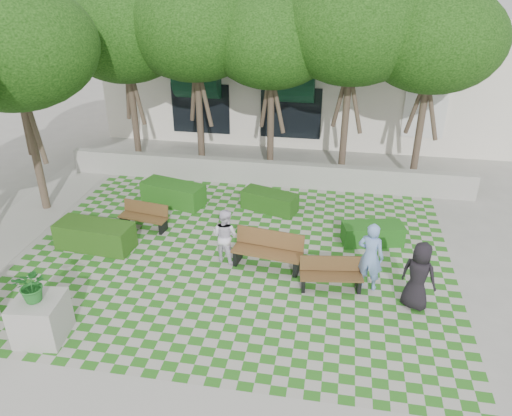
% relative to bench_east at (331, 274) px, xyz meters
% --- Properties ---
extents(ground, '(90.00, 90.00, 0.00)m').
position_rel_bench_east_xyz_m(ground, '(-2.70, -0.08, -0.40)').
color(ground, gray).
rests_on(ground, ground).
extents(lawn, '(12.00, 12.00, 0.00)m').
position_rel_bench_east_xyz_m(lawn, '(-2.70, 0.92, -0.40)').
color(lawn, '#2B721E').
rests_on(lawn, ground).
extents(sidewalk_west, '(2.00, 12.00, 0.01)m').
position_rel_bench_east_xyz_m(sidewalk_west, '(-9.90, 0.92, -0.40)').
color(sidewalk_west, '#9E9B93').
rests_on(sidewalk_west, ground).
extents(retaining_wall, '(15.00, 0.36, 0.90)m').
position_rel_bench_east_xyz_m(retaining_wall, '(-2.70, 6.12, 0.05)').
color(retaining_wall, '#9E9B93').
rests_on(retaining_wall, ground).
extents(bench_east, '(1.65, 0.74, 0.84)m').
position_rel_bench_east_xyz_m(bench_east, '(0.00, 0.00, 0.00)').
color(bench_east, '#4F351B').
rests_on(bench_east, ground).
extents(bench_mid, '(1.98, 0.91, 1.00)m').
position_rel_bench_east_xyz_m(bench_mid, '(-1.75, 0.72, 0.08)').
color(bench_mid, brown).
rests_on(bench_mid, ground).
extents(bench_west, '(1.60, 0.76, 0.81)m').
position_rel_bench_east_xyz_m(bench_west, '(-5.89, 2.19, -0.01)').
color(bench_west, '#53381C').
rests_on(bench_west, ground).
extents(hedge_east, '(1.88, 1.09, 0.62)m').
position_rel_bench_east_xyz_m(hedge_east, '(1.13, 2.47, -0.09)').
color(hedge_east, '#195115').
rests_on(hedge_east, ground).
extents(hedge_midright, '(1.98, 1.27, 0.64)m').
position_rel_bench_east_xyz_m(hedge_midright, '(-2.20, 4.07, -0.08)').
color(hedge_midright, '#1C4813').
rests_on(hedge_midright, ground).
extents(hedge_midleft, '(2.28, 1.36, 0.75)m').
position_rel_bench_east_xyz_m(hedge_midleft, '(-5.52, 3.98, -0.03)').
color(hedge_midleft, '#1D5316').
rests_on(hedge_midleft, ground).
extents(hedge_west, '(2.30, 1.09, 0.78)m').
position_rel_bench_east_xyz_m(hedge_west, '(-6.85, 0.82, -0.01)').
color(hedge_west, '#204713').
rests_on(hedge_west, ground).
extents(planter_front, '(1.12, 1.12, 1.82)m').
position_rel_bench_east_xyz_m(planter_front, '(-6.27, -2.98, 0.33)').
color(planter_front, '#9E9B93').
rests_on(planter_front, ground).
extents(person_blue, '(0.79, 0.65, 1.86)m').
position_rel_bench_east_xyz_m(person_blue, '(0.94, 0.20, 0.53)').
color(person_blue, '#769AD8').
rests_on(person_blue, ground).
extents(person_dark, '(1.03, 0.92, 1.77)m').
position_rel_bench_east_xyz_m(person_dark, '(2.05, -0.41, 0.48)').
color(person_dark, black).
rests_on(person_dark, ground).
extents(person_white, '(0.92, 0.82, 1.57)m').
position_rel_bench_east_xyz_m(person_white, '(-2.96, 0.81, 0.38)').
color(person_white, white).
rests_on(person_white, ground).
extents(tree_row, '(17.70, 13.40, 7.41)m').
position_rel_bench_east_xyz_m(tree_row, '(-4.56, 5.88, 4.78)').
color(tree_row, '#47382B').
rests_on(tree_row, ground).
extents(building, '(18.00, 8.92, 5.15)m').
position_rel_bench_east_xyz_m(building, '(-1.76, 14.00, 2.11)').
color(building, silver).
rests_on(building, ground).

